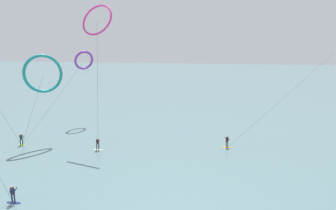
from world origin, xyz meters
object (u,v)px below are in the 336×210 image
Objects in this scene: surfer_navy at (13,195)px; surfer_amber at (227,142)px; kite_teal at (43,74)px; kite_violet at (84,60)px; kite_magenta at (97,20)px; surfer_ivory at (98,145)px; surfer_lime at (21,140)px.

surfer_navy is 1.00× the size of surfer_amber.
surfer_navy is at bearing -117.08° from kite_teal.
kite_magenta is (6.80, -9.09, 6.11)m from kite_violet.
surfer_ivory is (2.03, 13.83, 0.00)m from surfer_navy.
surfer_ivory is 11.34m from surfer_lime.
kite_magenta reaches higher than surfer_navy.
surfer_ivory is at bearing -120.39° from surfer_amber.
surfer_lime is at bearing -139.78° from kite_magenta.
surfer_amber is at bearing -18.24° from surfer_ivory.
kite_teal is (-25.96, -1.47, 9.15)m from surfer_amber.
surfer_amber is 1.00× the size of surfer_lime.
surfer_ivory is 17.25m from kite_magenta.
kite_violet is 12.89m from kite_magenta.
surfer_navy is at bearing -77.89° from kite_magenta.
kite_violet is (3.28, 13.95, 10.43)m from surfer_lime.
surfer_amber is at bearing -130.66° from surfer_navy.
kite_violet is (0.74, 11.29, 1.27)m from kite_teal.
kite_violet is (-8.06, 13.81, 10.43)m from surfer_ivory.
surfer_lime is (-28.50, -4.13, 0.00)m from surfer_amber.
surfer_navy is 26.19m from surfer_amber.
kite_teal is at bearing 132.71° from surfer_ivory.
surfer_amber is 17.62m from surfer_ivory.
kite_violet is (-6.03, 27.64, 10.43)m from surfer_navy.
kite_teal is at bearing -61.04° from surfer_navy.
surfer_amber is at bearing -46.35° from kite_teal.
surfer_navy and surfer_amber have the same top height.
kite_magenta reaches higher than surfer_amber.
kite_teal reaches higher than surfer_amber.
kite_violet is 0.81× the size of kite_magenta.
kite_teal is 0.81× the size of kite_violet.
kite_magenta reaches higher than surfer_lime.
surfer_ivory is 19.09m from kite_violet.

